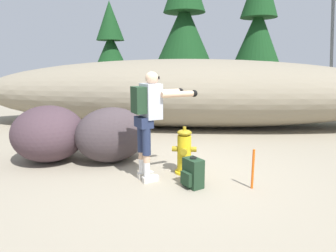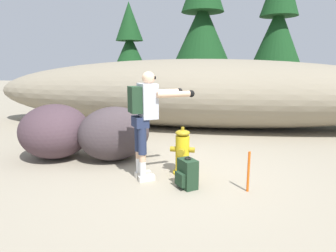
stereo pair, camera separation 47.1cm
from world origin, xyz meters
name	(u,v)px [view 1 (the left image)]	position (x,y,z in m)	size (l,w,h in m)	color
ground_plane	(173,174)	(0.00, 0.00, -0.02)	(56.00, 56.00, 0.04)	gray
dirt_embankment	(185,93)	(0.00, 4.14, 1.00)	(12.87, 3.20, 1.99)	gray
fire_hydrant	(184,152)	(0.19, 0.00, 0.37)	(0.41, 0.36, 0.80)	gold
utility_worker	(150,112)	(-0.33, -0.34, 1.09)	(1.02, 0.86, 1.71)	beige
spare_backpack	(193,173)	(0.35, -0.59, 0.22)	(0.36, 0.36, 0.47)	#1E3823
boulder_large	(49,133)	(-2.40, 0.43, 0.53)	(1.35, 1.41, 1.06)	#443239
boulder_mid	(112,135)	(-1.20, 0.51, 0.52)	(1.38, 1.07, 1.04)	#3E3437
boulder_small	(54,135)	(-2.93, 1.65, 0.21)	(0.68, 0.53, 0.43)	#3A3135
pine_tree_far_left	(111,47)	(-3.84, 9.64, 2.67)	(2.04, 2.04, 4.79)	#47331E
pine_tree_left	(184,23)	(-0.29, 9.21, 3.67)	(2.90, 2.90, 6.74)	#47331E
pine_tree_center	(258,28)	(2.84, 8.56, 3.34)	(2.34, 2.34, 6.14)	#47331E
survey_stake	(253,169)	(1.23, -0.55, 0.30)	(0.04, 0.04, 0.60)	#E55914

